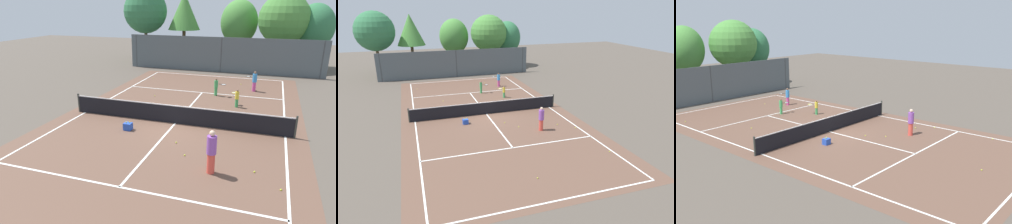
# 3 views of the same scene
# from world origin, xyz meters

# --- Properties ---
(ground_plane) EXTENTS (80.00, 80.00, 0.00)m
(ground_plane) POSITION_xyz_m (0.00, 0.00, 0.00)
(ground_plane) COLOR brown
(court_surface) EXTENTS (13.00, 25.00, 0.01)m
(court_surface) POSITION_xyz_m (0.00, 0.00, 0.00)
(court_surface) COLOR brown
(court_surface) RESTS_ON ground_plane
(tennis_net) EXTENTS (11.90, 0.10, 1.10)m
(tennis_net) POSITION_xyz_m (0.00, 0.00, 0.51)
(tennis_net) COLOR #333833
(tennis_net) RESTS_ON ground_plane
(perimeter_fence) EXTENTS (18.00, 0.12, 3.20)m
(perimeter_fence) POSITION_xyz_m (0.00, 14.00, 1.60)
(perimeter_fence) COLOR #515B60
(perimeter_fence) RESTS_ON ground_plane
(tree_0) EXTENTS (4.81, 4.81, 7.06)m
(tree_0) POSITION_xyz_m (5.16, 18.03, 4.64)
(tree_0) COLOR brown
(tree_0) RESTS_ON ground_plane
(tree_1) EXTENTS (4.65, 4.65, 7.65)m
(tree_1) POSITION_xyz_m (-8.89, 17.43, 5.31)
(tree_1) COLOR brown
(tree_1) RESTS_ON ground_plane
(tree_2) EXTENTS (3.86, 4.05, 6.53)m
(tree_2) POSITION_xyz_m (0.77, 19.88, 4.19)
(tree_2) COLOR brown
(tree_2) RESTS_ON ground_plane
(tree_3) EXTENTS (3.42, 3.42, 7.23)m
(tree_3) POSITION_xyz_m (-4.83, 18.36, 5.29)
(tree_3) COLOR brown
(tree_3) RESTS_ON ground_plane
(tree_4) EXTENTS (3.66, 4.00, 6.15)m
(tree_4) POSITION_xyz_m (8.02, 18.85, 3.93)
(tree_4) COLOR brown
(tree_4) RESTS_ON ground_plane
(player_0) EXTENTS (0.84, 0.38, 1.21)m
(player_0) POSITION_xyz_m (1.07, 6.00, 0.63)
(player_0) COLOR #3FA559
(player_0) RESTS_ON ground_plane
(player_1) EXTENTS (0.56, 0.81, 1.12)m
(player_1) POSITION_xyz_m (2.71, 3.87, 0.59)
(player_1) COLOR #3FA559
(player_1) RESTS_ON ground_plane
(player_2) EXTENTS (0.86, 0.67, 1.46)m
(player_2) POSITION_xyz_m (3.45, 7.99, 0.76)
(player_2) COLOR #D14799
(player_2) RESTS_ON ground_plane
(player_3) EXTENTS (0.36, 0.36, 1.71)m
(player_3) POSITION_xyz_m (2.77, -4.42, 0.87)
(player_3) COLOR #E54C3F
(player_3) RESTS_ON ground_plane
(ball_crate) EXTENTS (0.40, 0.36, 0.43)m
(ball_crate) POSITION_xyz_m (-1.99, -1.60, 0.18)
(ball_crate) COLOR blue
(ball_crate) RESTS_ON ground_plane
(tennis_ball_0) EXTENTS (0.07, 0.07, 0.07)m
(tennis_ball_0) POSITION_xyz_m (2.37, 9.72, 0.03)
(tennis_ball_0) COLOR #CCE533
(tennis_ball_0) RESTS_ON ground_plane
(tennis_ball_1) EXTENTS (0.07, 0.07, 0.07)m
(tennis_ball_1) POSITION_xyz_m (1.49, -3.43, 0.03)
(tennis_ball_1) COLOR #CCE533
(tennis_ball_1) RESTS_ON ground_plane
(tennis_ball_2) EXTENTS (0.07, 0.07, 0.07)m
(tennis_ball_2) POSITION_xyz_m (5.27, -4.83, 0.03)
(tennis_ball_2) COLOR #CCE533
(tennis_ball_2) RESTS_ON ground_plane
(tennis_ball_3) EXTENTS (0.07, 0.07, 0.07)m
(tennis_ball_3) POSITION_xyz_m (5.31, -8.70, 0.03)
(tennis_ball_3) COLOR #CCE533
(tennis_ball_3) RESTS_ON ground_plane
(tennis_ball_4) EXTENTS (0.07, 0.07, 0.07)m
(tennis_ball_4) POSITION_xyz_m (-4.93, 9.42, 0.03)
(tennis_ball_4) COLOR #CCE533
(tennis_ball_4) RESTS_ON ground_plane
(tennis_ball_5) EXTENTS (0.07, 0.07, 0.07)m
(tennis_ball_5) POSITION_xyz_m (4.33, -3.89, 0.03)
(tennis_ball_5) COLOR #CCE533
(tennis_ball_5) RESTS_ON ground_plane
(tennis_ball_6) EXTENTS (0.07, 0.07, 0.07)m
(tennis_ball_6) POSITION_xyz_m (-2.88, 4.45, 0.03)
(tennis_ball_6) COLOR #CCE533
(tennis_ball_6) RESTS_ON ground_plane
(tennis_ball_7) EXTENTS (0.07, 0.07, 0.07)m
(tennis_ball_7) POSITION_xyz_m (0.79, -2.35, 0.03)
(tennis_ball_7) COLOR #CCE533
(tennis_ball_7) RESTS_ON ground_plane
(tennis_ball_8) EXTENTS (0.07, 0.07, 0.07)m
(tennis_ball_8) POSITION_xyz_m (0.04, -10.05, 0.03)
(tennis_ball_8) COLOR #CCE533
(tennis_ball_8) RESTS_ON ground_plane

